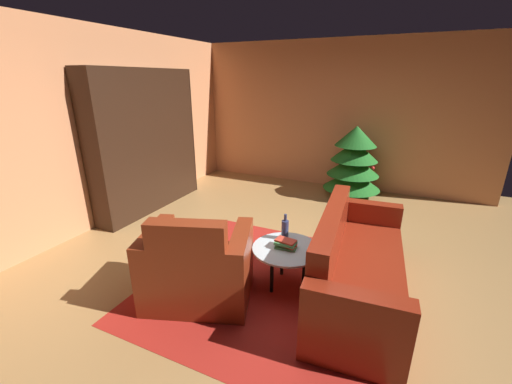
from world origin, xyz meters
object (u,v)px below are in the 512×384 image
at_px(bookshelf_unit, 153,142).
at_px(coffee_table, 286,251).
at_px(book_stack_on_table, 286,244).
at_px(bottle_on_table, 285,229).
at_px(couch_red, 355,268).
at_px(decorated_tree, 354,162).
at_px(armchair_red, 198,269).

xyz_separation_m(bookshelf_unit, coffee_table, (2.72, -1.26, -0.67)).
height_order(book_stack_on_table, bottle_on_table, bottle_on_table).
distance_m(bookshelf_unit, couch_red, 3.64).
bearing_deg(coffee_table, decorated_tree, 86.60).
bearing_deg(armchair_red, bottle_on_table, 49.76).
height_order(bookshelf_unit, coffee_table, bookshelf_unit).
bearing_deg(couch_red, bottle_on_table, 177.09).
distance_m(coffee_table, book_stack_on_table, 0.09).
distance_m(couch_red, book_stack_on_table, 0.70).
distance_m(coffee_table, decorated_tree, 3.02).
xyz_separation_m(bookshelf_unit, book_stack_on_table, (2.71, -1.26, -0.58)).
bearing_deg(book_stack_on_table, coffee_table, 42.28).
relative_size(bookshelf_unit, couch_red, 1.08).
xyz_separation_m(couch_red, bottle_on_table, (-0.74, 0.04, 0.25)).
bearing_deg(book_stack_on_table, armchair_red, -141.56).
relative_size(armchair_red, book_stack_on_table, 5.23).
distance_m(coffee_table, bottle_on_table, 0.24).
distance_m(book_stack_on_table, bottle_on_table, 0.20).
height_order(coffee_table, book_stack_on_table, book_stack_on_table).
bearing_deg(coffee_table, couch_red, 11.44).
height_order(armchair_red, couch_red, armchair_red).
bearing_deg(armchair_red, book_stack_on_table, 38.44).
bearing_deg(armchair_red, coffee_table, 38.48).
height_order(bookshelf_unit, book_stack_on_table, bookshelf_unit).
height_order(book_stack_on_table, decorated_tree, decorated_tree).
bearing_deg(coffee_table, armchair_red, -141.52).
bearing_deg(decorated_tree, armchair_red, -103.74).
distance_m(bookshelf_unit, coffee_table, 3.07).
relative_size(couch_red, bottle_on_table, 7.17).
bearing_deg(decorated_tree, bookshelf_unit, -148.94).
bearing_deg(armchair_red, couch_red, 26.84).
bearing_deg(couch_red, bookshelf_unit, 161.60).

